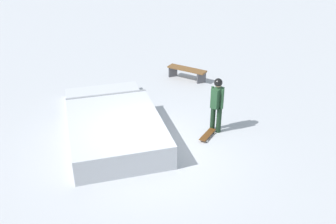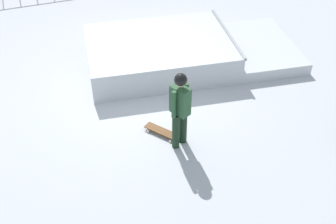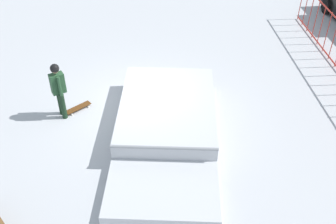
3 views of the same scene
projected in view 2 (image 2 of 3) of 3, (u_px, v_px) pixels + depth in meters
ground_plane at (137, 89)px, 10.50m from camera, size 60.00×60.00×0.00m
skate_ramp at (177, 52)px, 11.22m from camera, size 5.61×3.08×0.74m
skater at (180, 105)px, 8.38m from camera, size 0.40×0.44×1.73m
skateboard at (162, 131)px, 9.20m from camera, size 0.66×0.75×0.09m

